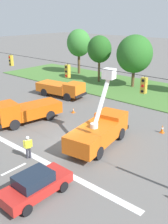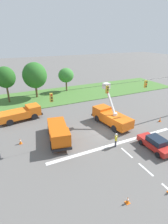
{
  "view_description": "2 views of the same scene",
  "coord_description": "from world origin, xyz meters",
  "px_view_note": "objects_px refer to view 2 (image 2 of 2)",
  "views": [
    {
      "loc": [
        13.75,
        -13.64,
        9.97
      ],
      "look_at": [
        -1.73,
        4.16,
        1.13
      ],
      "focal_mm": 42.0,
      "sensor_mm": 36.0,
      "label": 1
    },
    {
      "loc": [
        -11.38,
        -17.81,
        12.16
      ],
      "look_at": [
        -1.13,
        3.8,
        1.73
      ],
      "focal_mm": 28.0,
      "sensor_mm": 36.0,
      "label": 2
    }
  ],
  "objects_px": {
    "utility_truck_support_far": "(21,113)",
    "road_worker": "(116,139)",
    "traffic_cone_mid_right": "(60,120)",
    "sedan_red": "(155,143)",
    "tree_centre": "(35,75)",
    "utility_truck_bucket_lift": "(111,116)",
    "tree_west": "(5,77)",
    "traffic_cone_mid_left": "(20,141)",
    "traffic_cone_foreground_left": "(107,107)",
    "tree_east": "(66,75)",
    "traffic_cone_lane_edge_a": "(128,200)",
    "utility_truck_support_near": "(58,132)",
    "traffic_cone_near_bucket": "(160,119)"
  },
  "relations": [
    {
      "from": "utility_truck_support_far",
      "to": "road_worker",
      "type": "height_order",
      "value": "utility_truck_support_far"
    },
    {
      "from": "utility_truck_support_far",
      "to": "traffic_cone_mid_right",
      "type": "bearing_deg",
      "value": -32.82
    },
    {
      "from": "sedan_red",
      "to": "road_worker",
      "type": "relative_size",
      "value": 2.44
    },
    {
      "from": "tree_centre",
      "to": "utility_truck_bucket_lift",
      "type": "relative_size",
      "value": 1.06
    },
    {
      "from": "road_worker",
      "to": "sedan_red",
      "type": "bearing_deg",
      "value": -32.46
    },
    {
      "from": "tree_west",
      "to": "tree_centre",
      "type": "relative_size",
      "value": 0.95
    },
    {
      "from": "tree_west",
      "to": "sedan_red",
      "type": "distance_m",
      "value": 28.24
    },
    {
      "from": "road_worker",
      "to": "traffic_cone_mid_left",
      "type": "distance_m",
      "value": 11.59
    },
    {
      "from": "road_worker",
      "to": "traffic_cone_foreground_left",
      "type": "distance_m",
      "value": 11.9
    },
    {
      "from": "tree_west",
      "to": "sedan_red",
      "type": "height_order",
      "value": "tree_west"
    },
    {
      "from": "traffic_cone_foreground_left",
      "to": "traffic_cone_mid_left",
      "type": "height_order",
      "value": "traffic_cone_foreground_left"
    },
    {
      "from": "tree_centre",
      "to": "tree_east",
      "type": "height_order",
      "value": "tree_centre"
    },
    {
      "from": "utility_truck_support_far",
      "to": "road_worker",
      "type": "distance_m",
      "value": 15.45
    },
    {
      "from": "traffic_cone_lane_edge_a",
      "to": "utility_truck_support_near",
      "type": "bearing_deg",
      "value": 100.83
    },
    {
      "from": "utility_truck_support_near",
      "to": "sedan_red",
      "type": "height_order",
      "value": "utility_truck_support_near"
    },
    {
      "from": "tree_west",
      "to": "traffic_cone_lane_edge_a",
      "type": "bearing_deg",
      "value": -76.71
    },
    {
      "from": "utility_truck_support_near",
      "to": "traffic_cone_near_bucket",
      "type": "distance_m",
      "value": 15.9
    },
    {
      "from": "sedan_red",
      "to": "traffic_cone_near_bucket",
      "type": "distance_m",
      "value": 8.02
    },
    {
      "from": "traffic_cone_near_bucket",
      "to": "traffic_cone_lane_edge_a",
      "type": "relative_size",
      "value": 1.12
    },
    {
      "from": "tree_west",
      "to": "traffic_cone_mid_left",
      "type": "bearing_deg",
      "value": -89.53
    },
    {
      "from": "tree_west",
      "to": "road_worker",
      "type": "distance_m",
      "value": 24.32
    },
    {
      "from": "sedan_red",
      "to": "traffic_cone_mid_right",
      "type": "relative_size",
      "value": 7.38
    },
    {
      "from": "tree_centre",
      "to": "traffic_cone_foreground_left",
      "type": "height_order",
      "value": "tree_centre"
    },
    {
      "from": "tree_east",
      "to": "sedan_red",
      "type": "distance_m",
      "value": 26.67
    },
    {
      "from": "tree_west",
      "to": "utility_truck_support_near",
      "type": "relative_size",
      "value": 1.02
    },
    {
      "from": "traffic_cone_mid_right",
      "to": "tree_west",
      "type": "bearing_deg",
      "value": 116.77
    },
    {
      "from": "utility_truck_bucket_lift",
      "to": "traffic_cone_mid_left",
      "type": "distance_m",
      "value": 12.88
    },
    {
      "from": "sedan_red",
      "to": "road_worker",
      "type": "bearing_deg",
      "value": 147.54
    },
    {
      "from": "tree_centre",
      "to": "traffic_cone_mid_left",
      "type": "height_order",
      "value": "tree_centre"
    },
    {
      "from": "utility_truck_bucket_lift",
      "to": "tree_centre",
      "type": "bearing_deg",
      "value": 113.02
    },
    {
      "from": "utility_truck_support_far",
      "to": "traffic_cone_mid_left",
      "type": "bearing_deg",
      "value": -98.29
    },
    {
      "from": "road_worker",
      "to": "traffic_cone_near_bucket",
      "type": "distance_m",
      "value": 10.42
    },
    {
      "from": "tree_east",
      "to": "tree_west",
      "type": "bearing_deg",
      "value": -169.46
    },
    {
      "from": "utility_truck_support_near",
      "to": "traffic_cone_mid_right",
      "type": "height_order",
      "value": "utility_truck_support_near"
    },
    {
      "from": "utility_truck_bucket_lift",
      "to": "traffic_cone_mid_right",
      "type": "bearing_deg",
      "value": 149.02
    },
    {
      "from": "utility_truck_support_near",
      "to": "utility_truck_support_far",
      "type": "xyz_separation_m",
      "value": [
        -3.48,
        8.28,
        -0.07
      ]
    },
    {
      "from": "sedan_red",
      "to": "traffic_cone_near_bucket",
      "type": "relative_size",
      "value": 5.85
    },
    {
      "from": "traffic_cone_mid_left",
      "to": "traffic_cone_mid_right",
      "type": "height_order",
      "value": "traffic_cone_mid_left"
    },
    {
      "from": "tree_east",
      "to": "utility_truck_bucket_lift",
      "type": "bearing_deg",
      "value": -90.0
    },
    {
      "from": "utility_truck_support_near",
      "to": "utility_truck_support_far",
      "type": "height_order",
      "value": "utility_truck_support_near"
    },
    {
      "from": "sedan_red",
      "to": "traffic_cone_lane_edge_a",
      "type": "distance_m",
      "value": 8.69
    },
    {
      "from": "utility_truck_support_far",
      "to": "traffic_cone_near_bucket",
      "type": "distance_m",
      "value": 21.66
    },
    {
      "from": "utility_truck_support_near",
      "to": "traffic_cone_mid_left",
      "type": "xyz_separation_m",
      "value": [
        -4.49,
        1.29,
        -0.78
      ]
    },
    {
      "from": "utility_truck_bucket_lift",
      "to": "traffic_cone_mid_right",
      "type": "distance_m",
      "value": 7.79
    },
    {
      "from": "traffic_cone_foreground_left",
      "to": "tree_west",
      "type": "bearing_deg",
      "value": 145.0
    },
    {
      "from": "utility_truck_support_far",
      "to": "road_worker",
      "type": "bearing_deg",
      "value": -53.41
    },
    {
      "from": "tree_west",
      "to": "utility_truck_bucket_lift",
      "type": "relative_size",
      "value": 1.01
    },
    {
      "from": "road_worker",
      "to": "traffic_cone_mid_left",
      "type": "height_order",
      "value": "road_worker"
    },
    {
      "from": "traffic_cone_mid_right",
      "to": "tree_east",
      "type": "bearing_deg",
      "value": 66.17
    },
    {
      "from": "traffic_cone_mid_right",
      "to": "traffic_cone_lane_edge_a",
      "type": "xyz_separation_m",
      "value": [
        0.39,
        -15.93,
        0.05
      ]
    }
  ]
}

